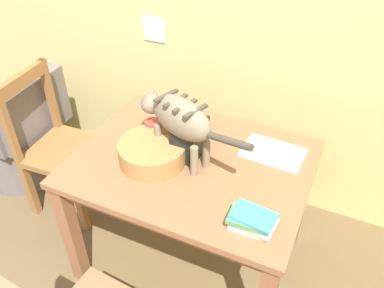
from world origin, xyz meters
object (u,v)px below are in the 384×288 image
Objects in this scene: wicker_armchair at (21,140)px; wicker_basket at (152,152)px; toaster at (190,138)px; wooden_chair_far at (60,147)px; coffee_mug at (153,128)px; dining_table at (192,175)px; magazine at (273,152)px; saucer_bowl at (153,137)px; book_stack at (252,221)px; cat at (179,118)px.

wicker_basket is at bearing -104.10° from wicker_armchair.
toaster is 0.98m from wooden_chair_far.
wicker_armchair is at bearing 173.37° from coffee_mug.
magazine reaches higher than dining_table.
toaster is 0.22× the size of wooden_chair_far.
wooden_chair_far is at bearing -105.12° from wicker_armchair.
book_stack reaches higher than saucer_bowl.
dining_table is at bearing 81.22° from wooden_chair_far.
wicker_basket is at bearing -62.46° from saucer_bowl.
cat is 2.10× the size of magazine.
wicker_armchair is at bearing 101.71° from cat.
wicker_basket reaches higher than dining_table.
coffee_mug is 0.37× the size of wicker_basket.
saucer_bowl is 0.86× the size of toaster.
book_stack is 0.53m from toaster.
dining_table is 3.48× the size of wicker_basket.
wicker_basket reaches higher than magazine.
cat is 0.80× the size of wicker_armchair.
coffee_mug is at bearing 0.00° from saucer_bowl.
wicker_armchair is at bearing 165.15° from book_stack.
toaster reaches higher than dining_table.
saucer_bowl is 0.76m from wooden_chair_far.
wooden_chair_far is at bearing 177.82° from toaster.
wicker_basket is (-0.17, -0.08, 0.15)m from dining_table.
saucer_bowl is 1.28m from wicker_armchair.
magazine is 0.92× the size of wicker_basket.
coffee_mug is 0.72m from book_stack.
wooden_chair_far is at bearing -171.22° from magazine.
toaster reaches higher than coffee_mug.
cat reaches higher than book_stack.
book_stack is 0.60× the size of wicker_basket.
wicker_armchair is (-1.80, 0.48, -0.51)m from book_stack.
coffee_mug is 0.15× the size of wicker_armchair.
wicker_basket is at bearing -63.66° from coffee_mug.
coffee_mug is at bearing 151.46° from book_stack.
toaster is (0.21, -0.01, 0.07)m from saucer_bowl.
coffee_mug is (0.00, 0.00, 0.06)m from saucer_bowl.
wicker_armchair reaches higher than dining_table.
dining_table is 1.20× the size of wooden_chair_far.
book_stack reaches higher than magazine.
wicker_basket is 1.60× the size of toaster.
coffee_mug is at bearing 116.34° from wicker_basket.
book_stack is (0.63, -0.34, 0.02)m from saucer_bowl.
toaster is (-0.03, 0.05, 0.18)m from dining_table.
magazine is 0.59m from wicker_basket.
dining_table is 1.43× the size of wicker_armchair.
magazine is 0.42m from toaster.
cat is 0.24m from coffee_mug.
dining_table is at bearing -57.28° from toaster.
wicker_armchair is at bearing 171.79° from dining_table.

